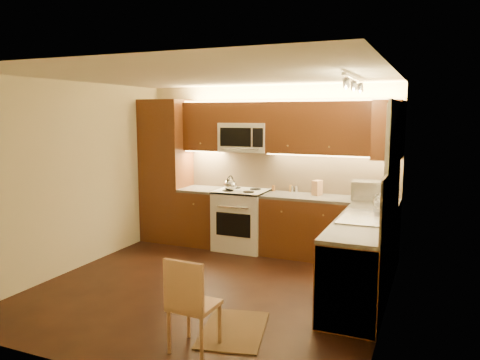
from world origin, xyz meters
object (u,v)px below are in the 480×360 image
at_px(microwave, 245,137).
at_px(dining_chair, 194,303).
at_px(stove, 242,220).
at_px(sink, 365,211).
at_px(soap_bottle, 378,205).
at_px(toaster_oven, 368,190).
at_px(kettle, 230,183).
at_px(knife_block, 317,188).

height_order(microwave, dining_chair, microwave).
distance_m(stove, sink, 2.35).
height_order(soap_bottle, dining_chair, soap_bottle).
xyz_separation_m(toaster_oven, dining_chair, (-1.05, -3.06, -0.60)).
relative_size(soap_bottle, dining_chair, 0.23).
bearing_deg(toaster_oven, kettle, 179.53).
relative_size(knife_block, dining_chair, 0.25).
bearing_deg(microwave, knife_block, -0.06).
distance_m(kettle, toaster_oven, 2.02).
xyz_separation_m(microwave, kettle, (-0.14, -0.25, -0.68)).
relative_size(stove, soap_bottle, 4.62).
bearing_deg(microwave, sink, -32.21).
distance_m(stove, soap_bottle, 2.31).
bearing_deg(soap_bottle, stove, 146.67).
distance_m(stove, dining_chair, 3.14).
xyz_separation_m(knife_block, soap_bottle, (0.97, -0.91, -0.01)).
xyz_separation_m(kettle, soap_bottle, (2.25, -0.66, -0.04)).
xyz_separation_m(sink, toaster_oven, (-0.13, 1.16, 0.06)).
relative_size(kettle, toaster_oven, 0.54).
height_order(kettle, knife_block, kettle).
bearing_deg(sink, toaster_oven, 96.16).
relative_size(microwave, soap_bottle, 3.82).
distance_m(stove, knife_block, 1.27).
bearing_deg(toaster_oven, soap_bottle, -79.03).
relative_size(stove, dining_chair, 1.07).
relative_size(stove, microwave, 1.21).
xyz_separation_m(soap_bottle, dining_chair, (-1.28, -2.25, -0.57)).
bearing_deg(dining_chair, kettle, 110.49).
distance_m(toaster_oven, dining_chair, 3.29).
distance_m(soap_bottle, dining_chair, 2.65).
distance_m(microwave, dining_chair, 3.52).
distance_m(sink, soap_bottle, 0.36).
relative_size(kettle, soap_bottle, 1.18).
xyz_separation_m(toaster_oven, soap_bottle, (0.23, -0.81, -0.03)).
relative_size(stove, kettle, 3.93).
xyz_separation_m(stove, toaster_oven, (1.87, 0.04, 0.57)).
distance_m(microwave, sink, 2.48).
distance_m(stove, microwave, 1.27).
distance_m(knife_block, dining_chair, 3.23).
bearing_deg(sink, stove, 150.64).
distance_m(toaster_oven, soap_bottle, 0.84).
height_order(stove, knife_block, knife_block).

